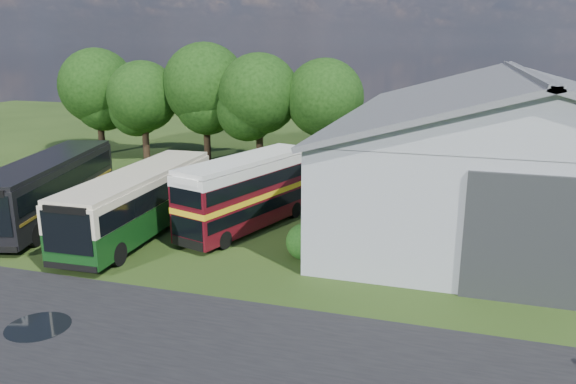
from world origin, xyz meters
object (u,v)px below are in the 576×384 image
(bus_maroon_double, at_px, (247,194))
(bus_dark_single, at_px, (48,187))
(bus_green_single, at_px, (140,201))
(storage_shed, at_px, (515,142))

(bus_maroon_double, bearing_deg, bus_dark_single, -153.92)
(bus_maroon_double, xyz_separation_m, bus_dark_single, (-11.13, -1.65, -0.11))
(bus_green_single, xyz_separation_m, bus_dark_single, (-6.18, 0.69, 0.08))
(storage_shed, xyz_separation_m, bus_maroon_double, (-13.40, -6.85, -2.25))
(storage_shed, xyz_separation_m, bus_dark_single, (-24.53, -8.50, -2.36))
(storage_shed, relative_size, bus_green_single, 2.09)
(bus_green_single, distance_m, bus_maroon_double, 5.47)
(bus_dark_single, bearing_deg, bus_maroon_double, -5.94)
(storage_shed, distance_m, bus_maroon_double, 15.21)
(bus_green_single, xyz_separation_m, bus_maroon_double, (4.95, 2.34, 0.18))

